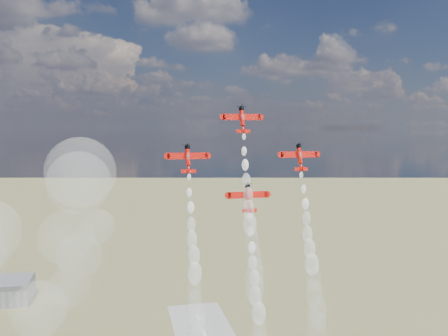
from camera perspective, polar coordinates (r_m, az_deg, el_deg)
plane_lead at (r=133.95m, az=2.21°, el=5.89°), size 11.04×4.63×7.65m
plane_left at (r=127.65m, az=-4.36°, el=1.17°), size 11.04×4.63×7.65m
plane_right at (r=135.76m, az=9.10°, el=1.34°), size 11.04×4.63×7.65m
plane_slot at (r=128.55m, az=2.96°, el=-3.55°), size 11.04×4.63×7.65m
smoke_trail_lead at (r=127.12m, az=3.46°, el=-10.39°), size 5.22×15.35×42.61m
smoke_trail_left at (r=123.89m, az=-3.44°, el=-15.85°), size 5.21×15.57×41.74m
smoke_trail_right at (r=132.11m, az=10.82°, el=-14.61°), size 5.90×16.30×41.81m
drifted_smoke_cloud at (r=149.48m, az=-22.65°, el=-6.24°), size 61.91×36.97×60.27m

